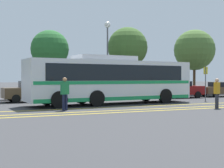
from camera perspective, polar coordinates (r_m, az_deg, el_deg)
name	(u,v)px	position (r m, az deg, el deg)	size (l,w,h in m)	color
ground_plane	(123,103)	(21.66, 1.95, -3.53)	(220.00, 220.00, 0.00)	#38383A
lane_strip_0	(126,107)	(18.97, 2.59, -4.18)	(0.20, 31.44, 0.01)	gold
lane_strip_1	(140,109)	(17.43, 5.06, -4.65)	(0.20, 31.44, 0.01)	gold
lane_strip_2	(148,111)	(16.61, 6.59, -4.94)	(0.20, 31.44, 0.01)	gold
curb_strip	(86,98)	(26.26, -4.82, -2.55)	(39.44, 0.36, 0.15)	#99999E
transit_bus	(112,79)	(20.89, -0.04, 0.83)	(11.91, 3.59, 3.21)	silver
parked_car_1	(31,91)	(23.74, -14.61, -1.28)	(4.10, 2.28, 1.53)	#4C3823
parked_car_2	(109,91)	(25.36, -0.59, -1.24)	(4.36, 2.08, 1.40)	#335B33
parked_car_3	(179,89)	(28.03, 12.15, -0.95)	(4.19, 2.14, 1.47)	maroon
parked_car_4	(222,89)	(31.20, 19.54, -0.87)	(4.70, 2.20, 1.36)	#4C3823
pedestrian_1	(217,91)	(18.93, 18.63, -1.26)	(0.47, 0.38, 1.73)	#2D2D33
pedestrian_2	(65,91)	(16.99, -8.63, -1.36)	(0.46, 0.31, 1.79)	#191E38
bus_stop_sign	(206,79)	(24.74, 16.74, 0.86)	(0.07, 0.40, 2.65)	#59595E
street_lamp	(107,41)	(28.02, -0.83, 7.88)	(0.55, 0.55, 6.78)	#59595E
tree_0	(50,49)	(30.02, -11.31, 6.25)	(3.57, 3.57, 6.25)	#513823
tree_1	(194,50)	(35.30, 14.83, 6.02)	(4.42, 4.42, 7.01)	#513823
tree_3	(128,47)	(30.31, 2.86, 6.70)	(3.86, 3.86, 6.65)	#513823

